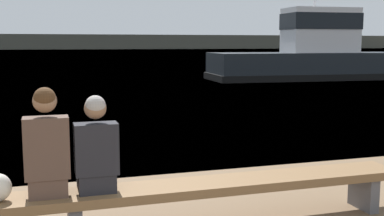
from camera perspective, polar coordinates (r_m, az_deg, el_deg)
name	(u,v)px	position (r m, az deg, el deg)	size (l,w,h in m)	color
water_surface	(45,50)	(126.65, -17.01, 6.54)	(240.00, 240.00, 0.00)	teal
far_shoreline	(44,42)	(151.56, -17.10, 7.51)	(600.00, 12.00, 4.40)	#4C4C42
bench_main	(74,202)	(4.80, -13.79, -10.80)	(7.11, 0.49, 0.48)	brown
person_left	(47,149)	(4.66, -16.84, -4.65)	(0.40, 0.41, 1.03)	#4C382D
person_right	(96,151)	(4.69, -11.30, -4.98)	(0.40, 0.41, 0.94)	black
tugboat_red	(313,57)	(26.39, 14.11, 5.91)	(10.96, 4.20, 5.96)	black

